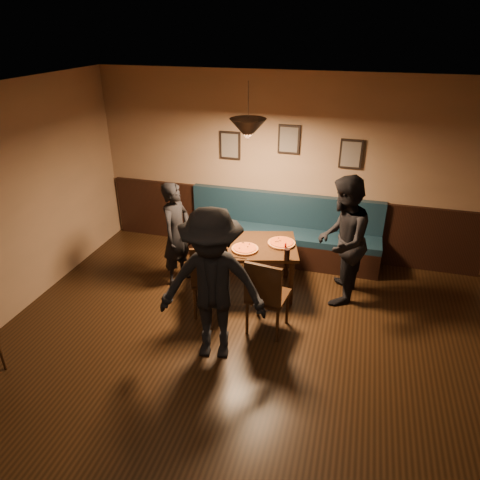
{
  "coord_description": "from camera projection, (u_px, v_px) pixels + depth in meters",
  "views": [
    {
      "loc": [
        1.02,
        -2.81,
        3.41
      ],
      "look_at": [
        -0.29,
        1.85,
        0.95
      ],
      "focal_mm": 32.56,
      "sensor_mm": 36.0,
      "label": 1
    }
  ],
  "objects": [
    {
      "name": "diner_left",
      "position": [
        177.0,
        234.0,
        6.03
      ],
      "size": [
        0.44,
        0.6,
        1.5
      ],
      "primitive_type": "imported",
      "rotation": [
        0.0,
        0.0,
        1.41
      ],
      "color": "black",
      "rests_on": "floor"
    },
    {
      "name": "diner_front",
      "position": [
        212.0,
        286.0,
        4.6
      ],
      "size": [
        1.25,
        0.85,
        1.78
      ],
      "primitive_type": "imported",
      "rotation": [
        0.0,
        0.0,
        0.17
      ],
      "color": "black",
      "rests_on": "floor"
    },
    {
      "name": "dining_table",
      "position": [
        247.0,
        267.0,
        6.0
      ],
      "size": [
        1.5,
        1.16,
        0.71
      ],
      "primitive_type": "cube",
      "rotation": [
        0.0,
        0.0,
        0.26
      ],
      "color": "black",
      "rests_on": "floor"
    },
    {
      "name": "tabasco_bottle",
      "position": [
        285.0,
        246.0,
        5.68
      ],
      "size": [
        0.04,
        0.04,
        0.12
      ],
      "primitive_type": "cylinder",
      "rotation": [
        0.0,
        0.0,
        -0.37
      ],
      "color": "#920904",
      "rests_on": "dining_table"
    },
    {
      "name": "floor",
      "position": [
        217.0,
        415.0,
        4.2
      ],
      "size": [
        7.0,
        7.0,
        0.0
      ],
      "primitive_type": "plane",
      "color": "black",
      "rests_on": "ground"
    },
    {
      "name": "chair_near_right",
      "position": [
        268.0,
        294.0,
        5.16
      ],
      "size": [
        0.5,
        0.5,
        1.0
      ],
      "primitive_type": null,
      "rotation": [
        0.0,
        0.0,
        -0.13
      ],
      "color": "black",
      "rests_on": "floor"
    },
    {
      "name": "napkin_b",
      "position": [
        200.0,
        249.0,
        5.73
      ],
      "size": [
        0.2,
        0.2,
        0.01
      ],
      "primitive_type": "cube",
      "rotation": [
        0.0,
        0.0,
        0.28
      ],
      "color": "#1D6F2A",
      "rests_on": "dining_table"
    },
    {
      "name": "diner_right",
      "position": [
        342.0,
        241.0,
        5.59
      ],
      "size": [
        0.73,
        0.9,
        1.73
      ],
      "primitive_type": "imported",
      "rotation": [
        0.0,
        0.0,
        -1.67
      ],
      "color": "black",
      "rests_on": "floor"
    },
    {
      "name": "pizza_c",
      "position": [
        281.0,
        243.0,
        5.84
      ],
      "size": [
        0.41,
        0.41,
        0.04
      ],
      "primitive_type": "cylinder",
      "rotation": [
        0.0,
        0.0,
        -0.1
      ],
      "color": "orange",
      "rests_on": "dining_table"
    },
    {
      "name": "chair_near_left",
      "position": [
        209.0,
        276.0,
        5.51
      ],
      "size": [
        0.58,
        0.58,
        1.01
      ],
      "primitive_type": null,
      "rotation": [
        0.0,
        0.0,
        0.36
      ],
      "color": "black",
      "rests_on": "floor"
    },
    {
      "name": "picture_center",
      "position": [
        289.0,
        139.0,
        6.35
      ],
      "size": [
        0.32,
        0.04,
        0.42
      ],
      "primitive_type": "cube",
      "color": "black",
      "rests_on": "wall_back"
    },
    {
      "name": "picture_left",
      "position": [
        230.0,
        145.0,
        6.63
      ],
      "size": [
        0.32,
        0.04,
        0.42
      ],
      "primitive_type": "cube",
      "color": "black",
      "rests_on": "wall_back"
    },
    {
      "name": "picture_right",
      "position": [
        351.0,
        154.0,
        6.2
      ],
      "size": [
        0.32,
        0.04,
        0.42
      ],
      "primitive_type": "cube",
      "color": "black",
      "rests_on": "wall_back"
    },
    {
      "name": "napkin_a",
      "position": [
        214.0,
        232.0,
        6.18
      ],
      "size": [
        0.22,
        0.22,
        0.01
      ],
      "primitive_type": "cube",
      "rotation": [
        0.0,
        0.0,
        0.49
      ],
      "color": "#1B6820",
      "rests_on": "dining_table"
    },
    {
      "name": "ceiling",
      "position": [
        207.0,
        121.0,
        2.94
      ],
      "size": [
        7.0,
        7.0,
        0.0
      ],
      "primitive_type": "plane",
      "rotation": [
        3.14,
        0.0,
        0.0
      ],
      "color": "silver",
      "rests_on": "ground"
    },
    {
      "name": "pendant_lamp",
      "position": [
        248.0,
        129.0,
        5.15
      ],
      "size": [
        0.44,
        0.44,
        0.25
      ],
      "primitive_type": "cone",
      "rotation": [
        3.14,
        0.0,
        0.0
      ],
      "color": "black",
      "rests_on": "ceiling"
    },
    {
      "name": "wainscot",
      "position": [
        285.0,
        223.0,
        6.96
      ],
      "size": [
        5.88,
        0.06,
        1.0
      ],
      "primitive_type": "cube",
      "color": "black",
      "rests_on": "ground"
    },
    {
      "name": "pizza_a",
      "position": [
        221.0,
        236.0,
        6.03
      ],
      "size": [
        0.4,
        0.4,
        0.04
      ],
      "primitive_type": "cylinder",
      "rotation": [
        0.0,
        0.0,
        -0.09
      ],
      "color": "orange",
      "rests_on": "dining_table"
    },
    {
      "name": "wall_back",
      "position": [
        288.0,
        169.0,
        6.58
      ],
      "size": [
        6.0,
        0.0,
        6.0
      ],
      "primitive_type": "plane",
      "rotation": [
        1.57,
        0.0,
        0.0
      ],
      "color": "#8C704F",
      "rests_on": "ground"
    },
    {
      "name": "cutlery_set",
      "position": [
        236.0,
        258.0,
        5.52
      ],
      "size": [
        0.17,
        0.02,
        0.0
      ],
      "primitive_type": "cube",
      "rotation": [
        0.0,
        0.0,
        1.53
      ],
      "color": "silver",
      "rests_on": "dining_table"
    },
    {
      "name": "soda_glass",
      "position": [
        287.0,
        255.0,
        5.44
      ],
      "size": [
        0.08,
        0.08,
        0.16
      ],
      "primitive_type": "cylinder",
      "rotation": [
        0.0,
        0.0,
        0.09
      ],
      "color": "black",
      "rests_on": "dining_table"
    },
    {
      "name": "booth_bench",
      "position": [
        282.0,
        230.0,
        6.72
      ],
      "size": [
        3.0,
        0.6,
        1.0
      ],
      "primitive_type": null,
      "color": "#0F232D",
      "rests_on": "ground"
    },
    {
      "name": "pizza_b",
      "position": [
        245.0,
        249.0,
        5.7
      ],
      "size": [
        0.41,
        0.41,
        0.04
      ],
      "primitive_type": "cylinder",
      "rotation": [
        0.0,
        0.0,
        -0.17
      ],
      "color": "orange",
      "rests_on": "dining_table"
    }
  ]
}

